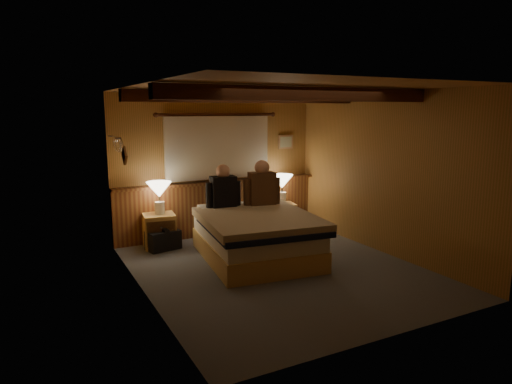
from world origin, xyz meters
TOP-DOWN VIEW (x-y plane):
  - floor at (0.00, 0.00)m, footprint 4.20×4.20m
  - ceiling at (0.00, 0.00)m, footprint 4.20×4.20m
  - wall_back at (0.00, 2.10)m, footprint 3.60×0.00m
  - wall_left at (-1.80, 0.00)m, footprint 0.00×4.20m
  - wall_right at (1.80, 0.00)m, footprint 0.00×4.20m
  - wall_front at (0.00, -2.10)m, footprint 3.60×0.00m
  - wainscot at (0.00, 2.04)m, footprint 3.60×0.23m
  - curtain_window at (0.00, 2.03)m, footprint 2.18×0.09m
  - ceiling_beams at (0.00, 0.15)m, footprint 3.60×1.65m
  - coat_rail at (-1.72, 1.58)m, footprint 0.05×0.55m
  - framed_print at (1.35, 2.08)m, footprint 0.30×0.04m
  - bed at (-0.05, 0.54)m, footprint 1.73×2.12m
  - nightstand_left at (-1.13, 1.76)m, footprint 0.53×0.49m
  - nightstand_right at (1.10, 1.75)m, footprint 0.51×0.48m
  - lamp_left at (-1.11, 1.77)m, footprint 0.39×0.39m
  - lamp_right at (1.12, 1.80)m, footprint 0.39×0.39m
  - person_left at (-0.26, 1.23)m, footprint 0.55×0.25m
  - person_right at (0.34, 1.11)m, footprint 0.59×0.30m
  - duffel_bag at (-1.12, 1.60)m, footprint 0.54×0.39m

SIDE VIEW (x-z plane):
  - floor at x=0.00m, z-range 0.00..0.00m
  - duffel_bag at x=-1.12m, z-range -0.02..0.33m
  - nightstand_right at x=1.10m, z-range 0.00..0.49m
  - nightstand_left at x=-1.13m, z-range 0.00..0.53m
  - bed at x=-0.05m, z-range 0.01..0.68m
  - wainscot at x=0.00m, z-range 0.02..0.96m
  - lamp_right at x=1.12m, z-range 0.59..1.10m
  - lamp_left at x=-1.11m, z-range 0.63..1.14m
  - person_left at x=-0.26m, z-range 0.59..1.27m
  - person_right at x=0.34m, z-range 0.59..1.32m
  - wall_left at x=-1.80m, z-range -0.90..3.30m
  - wall_right at x=1.80m, z-range -0.90..3.30m
  - wall_back at x=0.00m, z-range -0.60..3.00m
  - wall_front at x=0.00m, z-range -0.60..3.00m
  - curtain_window at x=0.00m, z-range 0.96..2.08m
  - framed_print at x=1.35m, z-range 1.43..1.68m
  - coat_rail at x=-1.72m, z-range 1.55..1.79m
  - ceiling_beams at x=0.00m, z-range 2.23..2.39m
  - ceiling at x=0.00m, z-range 2.40..2.40m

